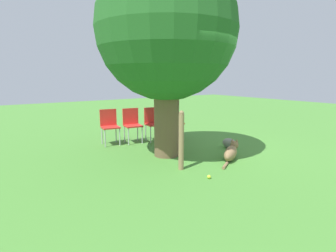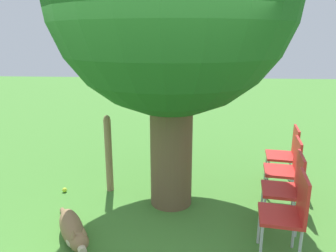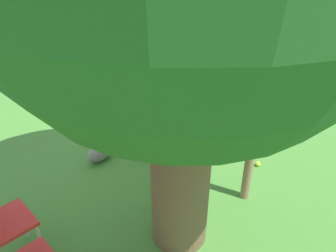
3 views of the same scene
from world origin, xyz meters
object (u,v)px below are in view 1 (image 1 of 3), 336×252
red_chair_0 (173,120)px  tennis_ball (209,177)px  oak_tree (166,31)px  dog (231,152)px  red_chair_2 (132,123)px  red_chair_1 (153,121)px  red_chair_3 (109,124)px  fence_post (181,140)px

red_chair_0 → tennis_ball: (-2.83, 1.27, -0.51)m
oak_tree → red_chair_0: 2.72m
dog → red_chair_2: 2.82m
red_chair_1 → red_chair_3: (0.30, 1.17, 0.00)m
red_chair_2 → tennis_ball: (-3.13, 0.11, -0.51)m
oak_tree → tennis_ball: 3.11m
red_chair_3 → oak_tree: bearing=29.7°
red_chair_1 → tennis_ball: size_ratio=13.57×
red_chair_0 → oak_tree: bearing=-32.6°
fence_post → red_chair_3: size_ratio=1.24×
red_chair_0 → red_chair_3: size_ratio=1.00×
oak_tree → red_chair_3: oak_tree is taller
red_chair_1 → red_chair_3: bearing=-95.9°
red_chair_3 → tennis_ball: bearing=16.7°
fence_post → red_chair_0: size_ratio=1.24×
red_chair_2 → red_chair_3: size_ratio=1.00×
red_chair_1 → oak_tree: bearing=-11.4°
dog → red_chair_0: size_ratio=1.21×
red_chair_1 → tennis_ball: bearing=-4.5°
red_chair_3 → red_chair_0: bearing=84.1°
red_chair_0 → red_chair_1: 0.60m
red_chair_1 → dog: bearing=20.0°
fence_post → red_chair_1: fence_post is taller
fence_post → tennis_ball: size_ratio=16.89×
dog → red_chair_3: bearing=90.5°
oak_tree → red_chair_2: bearing=2.8°
red_chair_1 → red_chair_2: bearing=-95.9°
dog → tennis_ball: 1.32m
oak_tree → red_chair_0: bearing=-41.1°
fence_post → tennis_ball: bearing=-170.0°
red_chair_0 → tennis_ball: 3.15m
red_chair_0 → fence_post: bearing=-24.0°
oak_tree → fence_post: bearing=162.1°
tennis_ball → oak_tree: bearing=-6.6°
red_chair_0 → red_chair_3: (0.45, 1.75, 0.00)m
tennis_ball → red_chair_0: bearing=-24.2°
red_chair_3 → tennis_ball: 3.36m
red_chair_1 → tennis_ball: (-2.98, 0.69, -0.51)m
red_chair_3 → tennis_ball: red_chair_3 is taller
tennis_ball → red_chair_2: bearing=-2.0°
red_chair_1 → red_chair_3: 1.20m
red_chair_2 → red_chair_3: same height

